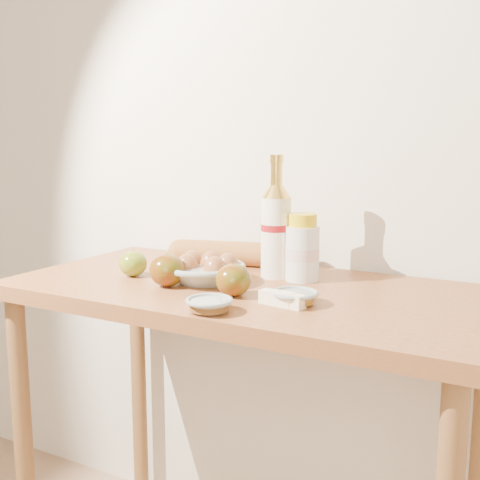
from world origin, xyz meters
name	(u,v)px	position (x,y,z in m)	size (l,w,h in m)	color
back_wall	(300,126)	(0.00, 1.51, 1.30)	(3.50, 0.02, 2.60)	silver
table	(246,332)	(0.00, 1.18, 0.78)	(1.20, 0.60, 0.90)	#A36234
bourbon_bottle	(276,228)	(0.03, 1.30, 1.03)	(0.09, 0.09, 0.32)	white
cream_bottle	(302,250)	(0.10, 1.30, 0.98)	(0.12, 0.12, 0.17)	silver
egg_bowl	(205,270)	(-0.11, 1.16, 0.93)	(0.23, 0.23, 0.07)	#909D98
baguette	(238,254)	(-0.13, 1.38, 0.94)	(0.43, 0.18, 0.07)	#B27436
apple_yellowgreen	(133,264)	(-0.31, 1.13, 0.93)	(0.08, 0.08, 0.07)	olive
apple_redgreen_front	(167,270)	(-0.17, 1.08, 0.94)	(0.09, 0.09, 0.08)	maroon
apple_redgreen_right	(233,280)	(0.02, 1.07, 0.94)	(0.09, 0.09, 0.08)	maroon
sugar_bowl	(209,305)	(0.04, 0.93, 0.92)	(0.13, 0.13, 0.03)	#929F9A
syrup_bowl	(295,297)	(0.18, 1.08, 0.92)	(0.13, 0.13, 0.03)	#929F9B
butter_stick	(282,299)	(0.16, 1.05, 0.91)	(0.11, 0.05, 0.03)	#FAF2C2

